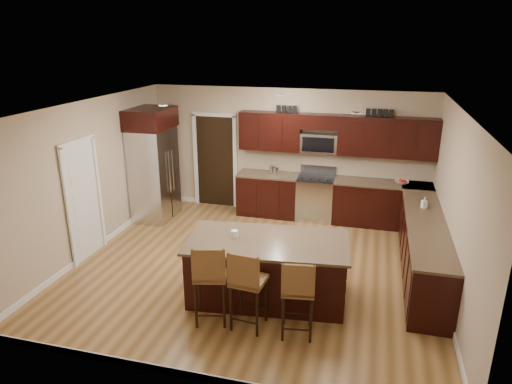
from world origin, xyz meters
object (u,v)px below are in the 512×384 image
(stool_mid, at_px, (247,281))
(stool_right, at_px, (298,290))
(island, at_px, (267,271))
(refrigerator, at_px, (154,164))
(range, at_px, (316,198))
(stool_left, at_px, (210,275))

(stool_mid, relative_size, stool_right, 1.04)
(island, distance_m, stool_right, 1.07)
(stool_right, height_order, refrigerator, refrigerator)
(refrigerator, bearing_deg, island, -39.08)
(stool_mid, relative_size, refrigerator, 0.49)
(stool_right, bearing_deg, range, 86.23)
(stool_right, distance_m, refrigerator, 4.93)
(island, xyz_separation_m, refrigerator, (-3.03, 2.46, 0.77))
(refrigerator, bearing_deg, stool_mid, -48.22)
(stool_left, bearing_deg, island, 41.42)
(island, bearing_deg, stool_right, -61.09)
(island, distance_m, refrigerator, 3.98)
(stool_right, bearing_deg, stool_mid, 171.94)
(island, height_order, stool_right, stool_right)
(range, height_order, stool_left, stool_left)
(island, xyz_separation_m, stool_mid, (-0.07, -0.85, 0.29))
(range, height_order, refrigerator, refrigerator)
(stool_left, height_order, stool_right, stool_left)
(refrigerator, bearing_deg, stool_left, -53.45)
(stool_left, bearing_deg, stool_mid, -14.36)
(refrigerator, bearing_deg, stool_right, -42.35)
(range, distance_m, stool_right, 4.13)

